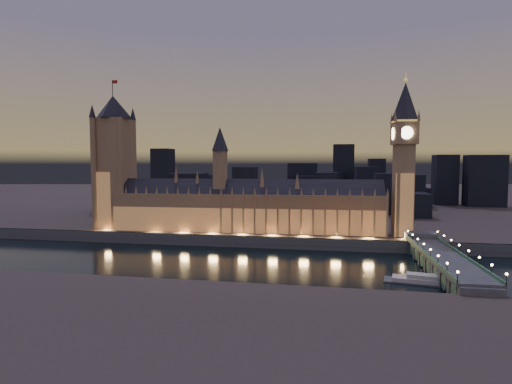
% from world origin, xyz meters
% --- Properties ---
extents(ground_plane, '(2000.00, 2000.00, 0.00)m').
position_xyz_m(ground_plane, '(0.00, 0.00, 0.00)').
color(ground_plane, black).
rests_on(ground_plane, ground).
extents(north_bank, '(2000.00, 960.00, 8.00)m').
position_xyz_m(north_bank, '(0.00, 520.00, 4.00)').
color(north_bank, '#403632').
rests_on(north_bank, ground).
extents(embankment_wall, '(2000.00, 2.50, 8.00)m').
position_xyz_m(embankment_wall, '(0.00, 41.00, 4.00)').
color(embankment_wall, '#464055').
rests_on(embankment_wall, ground).
extents(palace_of_westminster, '(202.00, 28.02, 78.00)m').
position_xyz_m(palace_of_westminster, '(-4.58, 61.75, 26.37)').
color(palace_of_westminster, '#93734F').
rests_on(palace_of_westminster, north_bank).
extents(victoria_tower, '(31.68, 31.68, 115.63)m').
position_xyz_m(victoria_tower, '(-110.00, 61.92, 65.26)').
color(victoria_tower, '#93734F').
rests_on(victoria_tower, north_bank).
extents(elizabeth_tower, '(18.00, 18.00, 112.62)m').
position_xyz_m(elizabeth_tower, '(108.00, 61.93, 70.87)').
color(elizabeth_tower, '#93734F').
rests_on(elizabeth_tower, north_bank).
extents(westminster_bridge, '(18.96, 113.00, 15.90)m').
position_xyz_m(westminster_bridge, '(116.79, -3.45, 5.99)').
color(westminster_bridge, '#464055').
rests_on(westminster_bridge, ground).
extents(river_boat, '(46.13, 18.85, 4.50)m').
position_xyz_m(river_boat, '(106.69, -27.34, 1.56)').
color(river_boat, '#464055').
rests_on(river_boat, ground).
extents(city_backdrop, '(454.95, 215.63, 75.37)m').
position_xyz_m(city_backdrop, '(39.71, 247.46, 30.45)').
color(city_backdrop, black).
rests_on(city_backdrop, north_bank).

